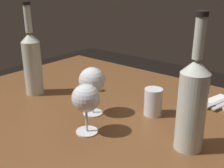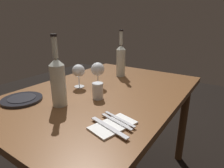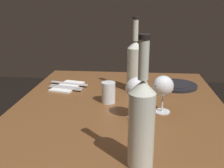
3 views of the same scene
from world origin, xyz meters
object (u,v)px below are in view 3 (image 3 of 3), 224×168
Objects in this scene: wine_glass_left at (137,90)px; dinner_plate at (176,85)px; fork_inner at (66,87)px; table_knife at (69,83)px; folded_napkin at (68,86)px; wine_bottle at (142,120)px; wine_bottle_second at (135,64)px; wine_glass_right at (163,87)px; water_tumbler at (108,93)px; fork_outer at (65,88)px.

wine_glass_left is 0.47m from dinner_plate.
table_knife is at bearing 0.00° from fork_inner.
folded_napkin is 1.19× the size of fork_inner.
fork_inner reaches higher than folded_napkin.
table_knife is at bearing 92.80° from dinner_plate.
wine_bottle is 0.99× the size of wine_bottle_second.
wine_glass_left is at bearing -137.35° from table_knife.
wine_glass_right reaches higher than fork_inner.
wine_glass_left is 0.46× the size of wine_bottle.
wine_bottle is 1.99× the size of fork_inner.
water_tumbler is (0.09, 0.22, -0.06)m from wine_glass_right.
dinner_plate is at bearing -87.20° from table_knife.
wine_glass_right is at bearing -121.99° from folded_napkin.
wine_glass_left is at bearing -132.97° from fork_inner.
wine_bottle is (-0.38, 0.09, 0.03)m from wine_glass_right.
wine_bottle_second reaches higher than wine_glass_left.
wine_glass_left is 0.76× the size of dinner_plate.
fork_outer is (-0.02, 0.00, 0.00)m from fork_inner.
wine_bottle_second is at bearing 2.33° from wine_bottle.
wine_glass_right is 0.43× the size of wine_bottle.
wine_bottle_second reaches higher than wine_bottle.
dinner_plate is 1.01× the size of folded_napkin.
wine_bottle is (-0.31, -0.01, 0.02)m from wine_glass_left.
wine_bottle is at bearing -150.86° from folded_napkin.
fork_outer reaches higher than folded_napkin.
dinner_plate is 1.02× the size of table_knife.
wine_glass_left is 0.50m from fork_inner.
fork_outer and table_knife have the same top height.
wine_bottle is 0.76m from dinner_plate.
wine_bottle is at bearing -177.66° from wine_glass_left.
fork_inner is 0.05m from table_knife.
wine_bottle_second is 0.37m from fork_outer.
wine_bottle reaches higher than dinner_plate.
wine_glass_left reaches higher than folded_napkin.
fork_inner and table_knife have the same top height.
wine_bottle_second is at bearing 23.40° from wine_glass_right.
wine_bottle_second is at bearing -85.12° from fork_outer.
wine_bottle_second is at bearing -89.28° from fork_inner.
table_knife is (0.69, 0.37, -0.12)m from wine_bottle.
wine_bottle_second is 0.37m from table_knife.
wine_bottle_second reaches higher than fork_inner.
dinner_plate is 1.20× the size of fork_outer.
wine_glass_right reaches higher than folded_napkin.
fork_outer is at bearing 180.00° from fork_inner.
folded_napkin is (0.02, 0.34, -0.13)m from wine_bottle_second.
wine_bottle is 0.77m from folded_napkin.
fork_outer is (0.15, 0.23, -0.03)m from water_tumbler.
wine_bottle reaches higher than wine_glass_left.
wine_glass_left reaches higher than wine_glass_right.
wine_bottle_second reaches higher than wine_glass_right.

